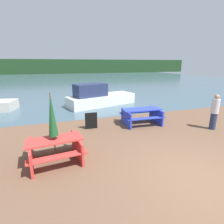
{
  "coord_description": "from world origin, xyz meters",
  "views": [
    {
      "loc": [
        -3.35,
        -3.05,
        2.92
      ],
      "look_at": [
        -1.05,
        3.97,
        0.85
      ],
      "focal_mm": 28.0,
      "sensor_mm": 36.0,
      "label": 1
    }
  ],
  "objects_px": {
    "picnic_table_red": "(55,148)",
    "boat": "(99,97)",
    "picnic_table_blue": "(142,115)",
    "signboard": "(91,121)",
    "person": "(215,112)",
    "umbrella_darkgreen": "(52,115)"
  },
  "relations": [
    {
      "from": "picnic_table_blue",
      "to": "boat",
      "type": "distance_m",
      "value": 4.62
    },
    {
      "from": "picnic_table_blue",
      "to": "signboard",
      "type": "distance_m",
      "value": 2.51
    },
    {
      "from": "boat",
      "to": "signboard",
      "type": "bearing_deg",
      "value": -124.78
    },
    {
      "from": "picnic_table_blue",
      "to": "signboard",
      "type": "xyz_separation_m",
      "value": [
        -2.51,
        0.11,
        -0.1
      ]
    },
    {
      "from": "boat",
      "to": "picnic_table_red",
      "type": "bearing_deg",
      "value": -130.67
    },
    {
      "from": "boat",
      "to": "picnic_table_blue",
      "type": "bearing_deg",
      "value": -93.24
    },
    {
      "from": "picnic_table_red",
      "to": "person",
      "type": "distance_m",
      "value": 6.9
    },
    {
      "from": "umbrella_darkgreen",
      "to": "boat",
      "type": "distance_m",
      "value": 7.51
    },
    {
      "from": "picnic_table_red",
      "to": "boat",
      "type": "relative_size",
      "value": 0.35
    },
    {
      "from": "picnic_table_red",
      "to": "umbrella_darkgreen",
      "type": "distance_m",
      "value": 1.04
    },
    {
      "from": "picnic_table_red",
      "to": "signboard",
      "type": "bearing_deg",
      "value": 56.42
    },
    {
      "from": "boat",
      "to": "person",
      "type": "height_order",
      "value": "person"
    },
    {
      "from": "picnic_table_red",
      "to": "boat",
      "type": "height_order",
      "value": "boat"
    },
    {
      "from": "picnic_table_red",
      "to": "picnic_table_blue",
      "type": "height_order",
      "value": "picnic_table_blue"
    },
    {
      "from": "picnic_table_red",
      "to": "signboard",
      "type": "height_order",
      "value": "signboard"
    },
    {
      "from": "umbrella_darkgreen",
      "to": "person",
      "type": "distance_m",
      "value": 6.92
    },
    {
      "from": "picnic_table_red",
      "to": "signboard",
      "type": "xyz_separation_m",
      "value": [
        1.6,
        2.42,
        -0.07
      ]
    },
    {
      "from": "umbrella_darkgreen",
      "to": "boat",
      "type": "height_order",
      "value": "umbrella_darkgreen"
    },
    {
      "from": "picnic_table_red",
      "to": "umbrella_darkgreen",
      "type": "xyz_separation_m",
      "value": [
        0.0,
        0.0,
        1.04
      ]
    },
    {
      "from": "picnic_table_blue",
      "to": "boat",
      "type": "xyz_separation_m",
      "value": [
        -1.06,
        4.5,
        0.1
      ]
    },
    {
      "from": "picnic_table_blue",
      "to": "person",
      "type": "height_order",
      "value": "person"
    },
    {
      "from": "picnic_table_blue",
      "to": "umbrella_darkgreen",
      "type": "distance_m",
      "value": 4.82
    }
  ]
}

